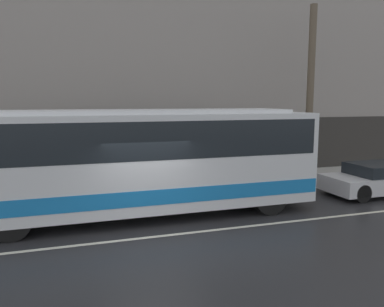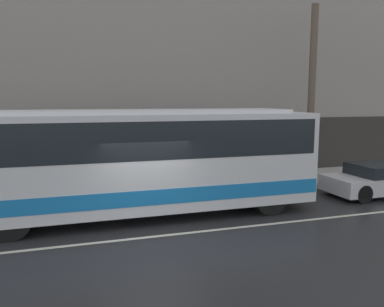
# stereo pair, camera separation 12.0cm
# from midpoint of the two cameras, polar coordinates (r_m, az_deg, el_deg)

# --- Properties ---
(ground_plane) EXTENTS (60.00, 60.00, 0.00)m
(ground_plane) POSITION_cam_midpoint_polar(r_m,az_deg,el_deg) (10.38, -5.66, -12.52)
(ground_plane) COLOR #262628
(sidewalk) EXTENTS (60.00, 3.09, 0.13)m
(sidewalk) POSITION_cam_midpoint_polar(r_m,az_deg,el_deg) (15.61, -9.78, -5.33)
(sidewalk) COLOR #A09E99
(sidewalk) RESTS_ON ground_plane
(building_facade) EXTENTS (60.00, 0.35, 13.35)m
(building_facade) POSITION_cam_midpoint_polar(r_m,az_deg,el_deg) (17.11, -11.09, 17.37)
(building_facade) COLOR gray
(building_facade) RESTS_ON ground_plane
(lane_stripe) EXTENTS (54.00, 0.14, 0.01)m
(lane_stripe) POSITION_cam_midpoint_polar(r_m,az_deg,el_deg) (10.38, -5.66, -12.50)
(lane_stripe) COLOR beige
(lane_stripe) RESTS_ON ground_plane
(transit_bus) EXTENTS (11.63, 2.48, 3.37)m
(transit_bus) POSITION_cam_midpoint_polar(r_m,az_deg,el_deg) (11.71, -8.61, -0.61)
(transit_bus) COLOR silver
(transit_bus) RESTS_ON ground_plane
(sedan_white_front) EXTENTS (4.53, 1.87, 1.22)m
(sedan_white_front) POSITION_cam_midpoint_polar(r_m,az_deg,el_deg) (16.43, 27.13, -3.55)
(sedan_white_front) COLOR silver
(sedan_white_front) RESTS_ON ground_plane
(utility_pole_near) EXTENTS (0.31, 0.31, 7.62)m
(utility_pole_near) POSITION_cam_midpoint_polar(r_m,az_deg,el_deg) (17.54, 17.94, 8.62)
(utility_pole_near) COLOR brown
(utility_pole_near) RESTS_ON sidewalk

